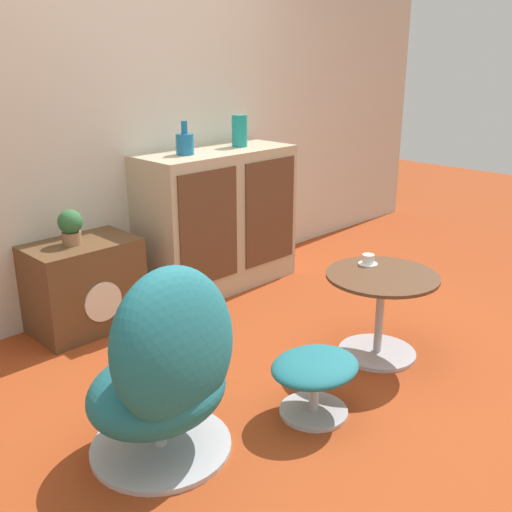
% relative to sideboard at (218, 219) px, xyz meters
% --- Properties ---
extents(ground_plane, '(12.00, 12.00, 0.00)m').
position_rel_sideboard_xyz_m(ground_plane, '(-0.52, -1.30, -0.48)').
color(ground_plane, '#9E3D19').
extents(wall_back, '(6.40, 0.06, 2.60)m').
position_rel_sideboard_xyz_m(wall_back, '(-0.52, 0.27, 0.82)').
color(wall_back, beige).
rests_on(wall_back, ground_plane).
extents(sideboard, '(1.12, 0.48, 0.96)m').
position_rel_sideboard_xyz_m(sideboard, '(0.00, 0.00, 0.00)').
color(sideboard, tan).
rests_on(sideboard, ground_plane).
extents(tv_console, '(0.63, 0.42, 0.54)m').
position_rel_sideboard_xyz_m(tv_console, '(-1.03, 0.04, -0.21)').
color(tv_console, brown).
rests_on(tv_console, ground_plane).
extents(egg_chair, '(0.69, 0.65, 0.85)m').
position_rel_sideboard_xyz_m(egg_chair, '(-1.42, -1.30, -0.09)').
color(egg_chair, '#B7B7BC').
rests_on(egg_chair, ground_plane).
extents(ottoman, '(0.43, 0.37, 0.29)m').
position_rel_sideboard_xyz_m(ottoman, '(-0.77, -1.53, -0.27)').
color(ottoman, '#B7B7BC').
rests_on(ottoman, ground_plane).
extents(coffee_table, '(0.60, 0.60, 0.47)m').
position_rel_sideboard_xyz_m(coffee_table, '(-0.08, -1.41, -0.19)').
color(coffee_table, '#B7B7BC').
rests_on(coffee_table, ground_plane).
extents(vase_leftmost, '(0.12, 0.12, 0.21)m').
position_rel_sideboard_xyz_m(vase_leftmost, '(-0.26, 0.00, 0.56)').
color(vase_leftmost, '#196699').
rests_on(vase_leftmost, sideboard).
extents(vase_inner_left, '(0.11, 0.11, 0.22)m').
position_rel_sideboard_xyz_m(vase_inner_left, '(0.22, 0.00, 0.59)').
color(vase_inner_left, teal).
rests_on(vase_inner_left, sideboard).
extents(potted_plant, '(0.14, 0.14, 0.20)m').
position_rel_sideboard_xyz_m(potted_plant, '(-1.08, 0.04, 0.17)').
color(potted_plant, '#996B4C').
rests_on(potted_plant, tv_console).
extents(teacup, '(0.11, 0.11, 0.06)m').
position_rel_sideboard_xyz_m(teacup, '(-0.00, -1.26, 0.01)').
color(teacup, white).
rests_on(teacup, coffee_table).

